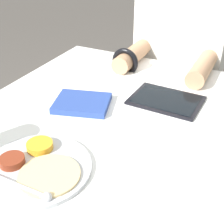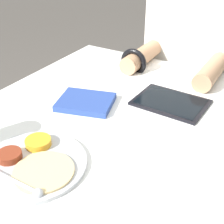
{
  "view_description": "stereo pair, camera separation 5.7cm",
  "coord_description": "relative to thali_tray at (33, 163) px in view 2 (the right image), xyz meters",
  "views": [
    {
      "loc": [
        0.34,
        -0.67,
        1.21
      ],
      "look_at": [
        0.01,
        -0.02,
        0.77
      ],
      "focal_mm": 50.0,
      "sensor_mm": 36.0,
      "label": 1
    },
    {
      "loc": [
        0.39,
        -0.64,
        1.21
      ],
      "look_at": [
        0.01,
        -0.02,
        0.77
      ],
      "focal_mm": 50.0,
      "sensor_mm": 36.0,
      "label": 2
    }
  ],
  "objects": [
    {
      "name": "thali_tray",
      "position": [
        0.0,
        0.0,
        0.0
      ],
      "size": [
        0.26,
        0.26,
        0.03
      ],
      "color": "#B7BABF",
      "rests_on": "dining_table"
    },
    {
      "name": "tablet_device",
      "position": [
        0.17,
        0.46,
        -0.0
      ],
      "size": [
        0.23,
        0.17,
        0.01
      ],
      "color": "black",
      "rests_on": "dining_table"
    },
    {
      "name": "red_notebook",
      "position": [
        -0.06,
        0.31,
        0.0
      ],
      "size": [
        0.2,
        0.18,
        0.02
      ],
      "color": "silver",
      "rests_on": "dining_table"
    },
    {
      "name": "person_diner",
      "position": [
        0.09,
        0.91,
        -0.16
      ],
      "size": [
        0.39,
        0.46,
        1.19
      ],
      "color": "black",
      "rests_on": "ground_plane"
    },
    {
      "name": "dining_table",
      "position": [
        0.07,
        0.24,
        -0.36
      ],
      "size": [
        0.91,
        1.09,
        0.71
      ],
      "color": "silver",
      "rests_on": "ground_plane"
    }
  ]
}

